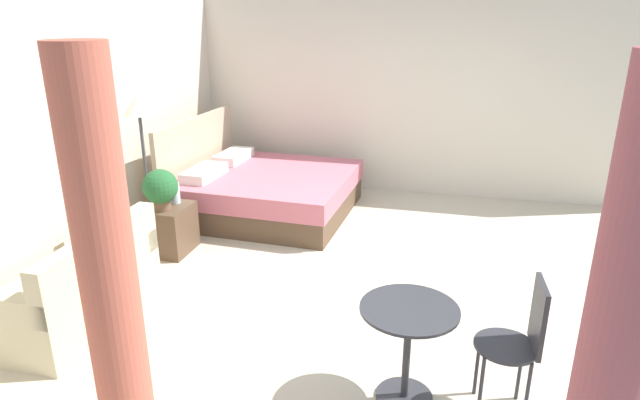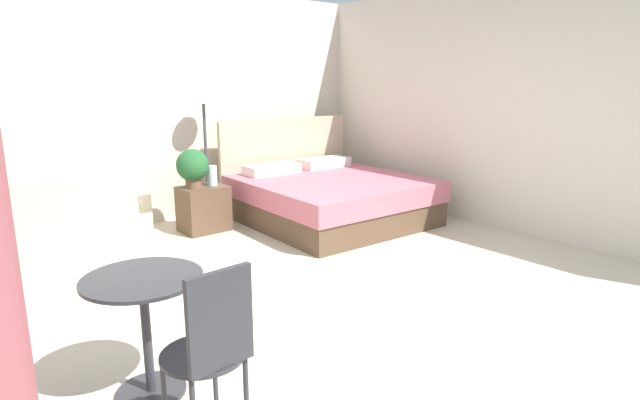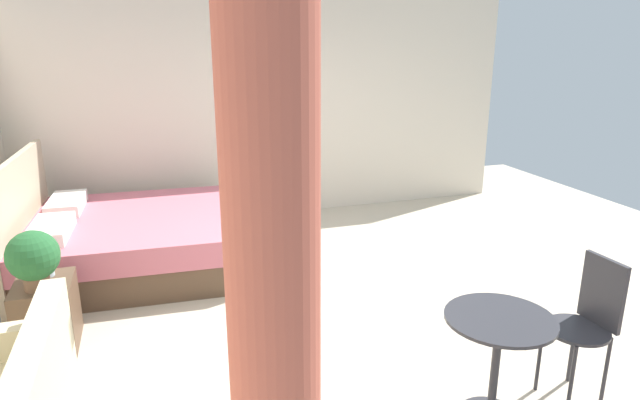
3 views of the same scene
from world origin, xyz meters
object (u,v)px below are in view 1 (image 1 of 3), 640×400
bed (265,190)px  balcony_table (408,336)px  vase (175,193)px  couch (76,290)px  floor_lamp (140,118)px  potted_plant (160,188)px  cafe_chair_near_window (521,336)px  nightstand (171,229)px

bed → balcony_table: size_ratio=3.08×
vase → couch: bearing=176.4°
vase → floor_lamp: 0.87m
potted_plant → balcony_table: (-1.63, -2.67, -0.27)m
potted_plant → cafe_chair_near_window: (-1.60, -3.35, -0.18)m
balcony_table → floor_lamp: bearing=56.7°
balcony_table → cafe_chair_near_window: cafe_chair_near_window is taller
bed → vase: 1.41m
cafe_chair_near_window → bed: bearing=41.9°
cafe_chair_near_window → balcony_table: bearing=92.7°
potted_plant → balcony_table: size_ratio=0.63×
vase → cafe_chair_near_window: size_ratio=0.24×
nightstand → balcony_table: size_ratio=0.74×
bed → couch: 2.87m
nightstand → balcony_table: (-1.73, -2.65, 0.22)m
couch → potted_plant: 1.41m
couch → bed: bearing=-13.0°
couch → vase: couch is taller
vase → floor_lamp: size_ratio=0.14×
couch → nightstand: (1.42, -0.08, -0.02)m
floor_lamp → couch: bearing=-169.4°
potted_plant → vase: (0.22, -0.03, -0.13)m
bed → potted_plant: size_ratio=4.91×
bed → cafe_chair_near_window: bed is taller
potted_plant → balcony_table: potted_plant is taller
potted_plant → vase: potted_plant is taller
nightstand → cafe_chair_near_window: size_ratio=0.55×
vase → floor_lamp: floor_lamp is taller
couch → floor_lamp: size_ratio=0.88×
potted_plant → cafe_chair_near_window: bearing=-115.6°
balcony_table → potted_plant: bearing=58.5°
potted_plant → floor_lamp: (0.37, 0.39, 0.63)m
bed → vase: bearing=156.3°
nightstand → potted_plant: 0.51m
cafe_chair_near_window → potted_plant: bearing=64.4°
floor_lamp → balcony_table: bearing=-123.3°
bed → potted_plant: bed is taller
bed → vase: (-1.26, 0.55, 0.33)m
bed → floor_lamp: size_ratio=1.30×
bed → floor_lamp: bearing=138.9°
cafe_chair_near_window → couch: bearing=85.3°
vase → balcony_table: 3.23m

